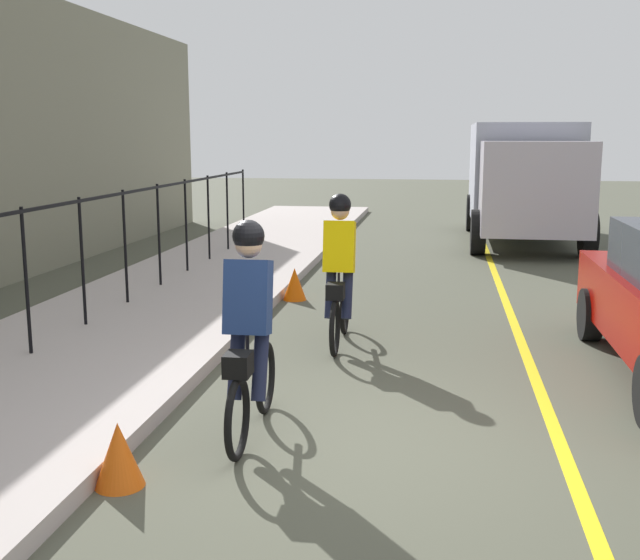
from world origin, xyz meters
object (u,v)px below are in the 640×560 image
Objects in this scene: cyclist_follow at (249,332)px; traffic_cone_far at (295,284)px; traffic_cone_near at (119,454)px; box_truck_background at (524,176)px; cyclist_lead at (339,271)px.

cyclist_follow is 5.62m from traffic_cone_far.
traffic_cone_near is (-1.04, 0.71, -0.67)m from cyclist_follow.
box_truck_background is (13.20, -3.46, 0.64)m from cyclist_follow.
cyclist_lead reaches higher than traffic_cone_near.
traffic_cone_far is (2.56, 1.02, -0.66)m from cyclist_lead.
cyclist_follow is 1.43m from traffic_cone_near.
box_truck_background is 8.80m from traffic_cone_far.
cyclist_lead is 3.00m from cyclist_follow.
cyclist_lead reaches higher than traffic_cone_far.
cyclist_follow is (-2.98, 0.36, 0.00)m from cyclist_lead.
box_truck_background is 14.90m from traffic_cone_near.
cyclist_follow is 3.67× the size of traffic_cone_far.
traffic_cone_far is (6.58, -0.05, 0.01)m from traffic_cone_near.
cyclist_lead is 3.81× the size of traffic_cone_near.
cyclist_lead is 3.67× the size of traffic_cone_far.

